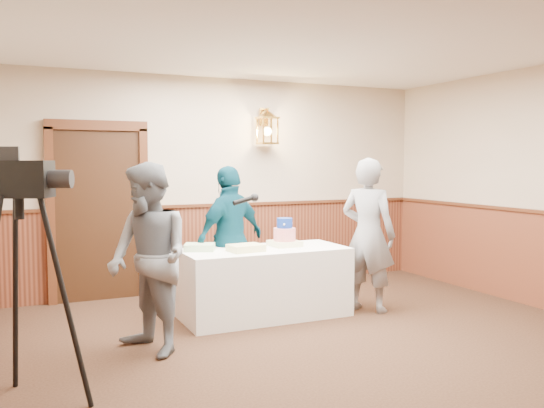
{
  "coord_description": "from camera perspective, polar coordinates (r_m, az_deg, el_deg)",
  "views": [
    {
      "loc": [
        -2.57,
        -3.78,
        1.69
      ],
      "look_at": [
        -0.07,
        1.7,
        1.25
      ],
      "focal_mm": 38.0,
      "sensor_mm": 36.0,
      "label": 1
    }
  ],
  "objects": [
    {
      "name": "ground",
      "position": [
        4.88,
        9.45,
        -16.17
      ],
      "size": [
        7.0,
        7.0,
        0.0
      ],
      "primitive_type": "plane",
      "color": "black",
      "rests_on": "ground"
    },
    {
      "name": "sheet_cake_yellow",
      "position": [
        6.09,
        -2.61,
        -4.37
      ],
      "size": [
        0.37,
        0.3,
        0.07
      ],
      "primitive_type": "cube",
      "rotation": [
        0.0,
        0.0,
        0.1
      ],
      "color": "#EAE28C",
      "rests_on": "display_table"
    },
    {
      "name": "room_shell",
      "position": [
        4.93,
        6.19,
        2.18
      ],
      "size": [
        6.02,
        7.02,
        2.81
      ],
      "color": "tan",
      "rests_on": "ground"
    },
    {
      "name": "assistant_p",
      "position": [
        6.57,
        -4.13,
        -3.4
      ],
      "size": [
        1.05,
        0.77,
        1.65
      ],
      "primitive_type": "imported",
      "rotation": [
        0.0,
        0.0,
        3.57
      ],
      "color": "#093C4E",
      "rests_on": "ground"
    },
    {
      "name": "tiered_cake",
      "position": [
        6.44,
        1.26,
        -3.1
      ],
      "size": [
        0.32,
        0.32,
        0.32
      ],
      "rotation": [
        0.0,
        0.0,
        0.06
      ],
      "color": "#FBF6BB",
      "rests_on": "display_table"
    },
    {
      "name": "display_table",
      "position": [
        6.35,
        -0.76,
        -7.78
      ],
      "size": [
        1.8,
        0.8,
        0.75
      ],
      "primitive_type": "cube",
      "color": "white",
      "rests_on": "ground"
    },
    {
      "name": "interviewer",
      "position": [
        5.16,
        -12.11,
        -5.33
      ],
      "size": [
        1.59,
        0.99,
        1.69
      ],
      "rotation": [
        0.0,
        0.0,
        -1.23
      ],
      "color": "slate",
      "rests_on": "ground"
    },
    {
      "name": "sheet_cake_green",
      "position": [
        6.18,
        -7.18,
        -4.26
      ],
      "size": [
        0.39,
        0.35,
        0.07
      ],
      "primitive_type": "cube",
      "rotation": [
        0.0,
        0.0,
        -0.4
      ],
      "color": "#A1D596",
      "rests_on": "display_table"
    },
    {
      "name": "baker",
      "position": [
        6.6,
        9.51,
        -3.02
      ],
      "size": [
        0.69,
        0.76,
        1.74
      ],
      "primitive_type": "imported",
      "rotation": [
        0.0,
        0.0,
        2.14
      ],
      "color": "gray",
      "rests_on": "ground"
    },
    {
      "name": "tv_camera_rig",
      "position": [
        4.31,
        -23.49,
        -8.6
      ],
      "size": [
        0.66,
        0.62,
        1.7
      ],
      "rotation": [
        0.0,
        0.0,
        -0.39
      ],
      "color": "black",
      "rests_on": "ground"
    }
  ]
}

